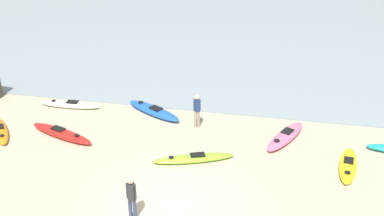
% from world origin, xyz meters
% --- Properties ---
extents(ground_plane, '(400.00, 400.00, 0.00)m').
position_xyz_m(ground_plane, '(0.00, 0.00, 0.00)').
color(ground_plane, tan).
extents(kayak_on_sand_1, '(3.31, 1.72, 0.31)m').
position_xyz_m(kayak_on_sand_1, '(0.17, 2.88, 0.13)').
color(kayak_on_sand_1, '#8CCC2D').
rests_on(kayak_on_sand_1, ground_plane).
extents(kayak_on_sand_2, '(1.98, 3.10, 0.39)m').
position_xyz_m(kayak_on_sand_2, '(3.79, 5.39, 0.17)').
color(kayak_on_sand_2, '#E5668C').
rests_on(kayak_on_sand_2, ground_plane).
extents(kayak_on_sand_3, '(3.49, 1.77, 0.39)m').
position_xyz_m(kayak_on_sand_3, '(-6.00, 3.65, 0.17)').
color(kayak_on_sand_3, red).
rests_on(kayak_on_sand_3, ground_plane).
extents(kayak_on_sand_4, '(2.13, 2.48, 0.31)m').
position_xyz_m(kayak_on_sand_4, '(-8.83, 3.37, 0.13)').
color(kayak_on_sand_4, orange).
rests_on(kayak_on_sand_4, ground_plane).
extents(kayak_on_sand_5, '(3.28, 2.30, 0.38)m').
position_xyz_m(kayak_on_sand_5, '(-2.59, 6.66, 0.17)').
color(kayak_on_sand_5, blue).
rests_on(kayak_on_sand_5, ground_plane).
extents(kayak_on_sand_6, '(3.13, 0.70, 0.34)m').
position_xyz_m(kayak_on_sand_6, '(-6.94, 6.51, 0.15)').
color(kayak_on_sand_6, white).
rests_on(kayak_on_sand_6, ground_plane).
extents(kayak_on_sand_7, '(1.07, 2.78, 0.30)m').
position_xyz_m(kayak_on_sand_7, '(6.26, 3.61, 0.13)').
color(kayak_on_sand_7, yellow).
rests_on(kayak_on_sand_7, ground_plane).
extents(person_near_foreground, '(0.35, 0.26, 1.71)m').
position_xyz_m(person_near_foreground, '(-1.11, -1.05, 0.98)').
color(person_near_foreground, '#384260').
rests_on(person_near_foreground, ground_plane).
extents(person_near_waterline, '(0.33, 0.29, 1.64)m').
position_xyz_m(person_near_waterline, '(-0.25, 5.74, 0.94)').
color(person_near_waterline, gray).
rests_on(person_near_waterline, ground_plane).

